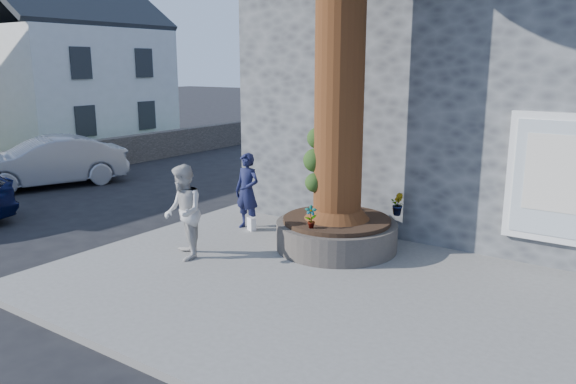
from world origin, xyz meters
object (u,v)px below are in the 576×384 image
Objects in this scene: planter at (336,233)px; man at (247,191)px; car_silver at (47,162)px; woman at (183,212)px.

planter is 2.30m from man.
woman is at bearing 3.84° from car_silver.
planter is 1.41× the size of man.
man is 0.95× the size of woman.
car_silver reaches higher than planter.
planter is at bearing -0.82° from man.
woman reaches higher than planter.
car_silver is at bearing -157.44° from woman.
car_silver is (-8.09, 2.45, -0.24)m from woman.
man is at bearing 18.33° from car_silver.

